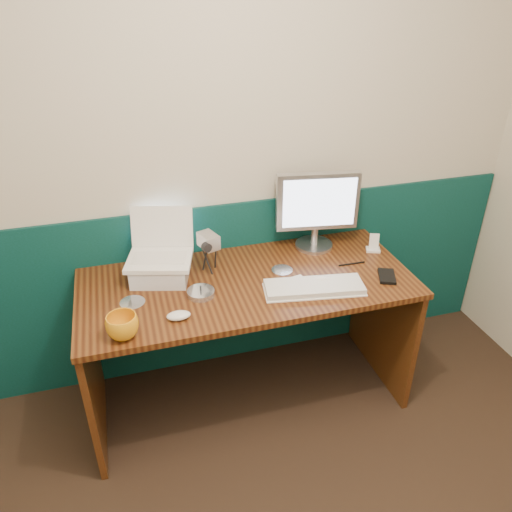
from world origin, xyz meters
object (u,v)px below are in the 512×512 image
object	(u,v)px
laptop	(157,239)
keyboard	(314,288)
desk	(248,342)
mug	(122,326)
camcorder	(209,251)
monitor	(316,210)

from	to	relation	value
laptop	keyboard	world-z (taller)	laptop
laptop	desk	bearing A→B (deg)	-4.04
mug	camcorder	distance (m)	0.61
desk	laptop	distance (m)	0.72
keyboard	laptop	bearing A→B (deg)	164.91
laptop	monitor	size ratio (longest dim) A/B	0.71
laptop	keyboard	bearing A→B (deg)	-8.90
desk	monitor	bearing A→B (deg)	28.25
monitor	mug	bearing A→B (deg)	-144.76
desk	laptop	bearing A→B (deg)	160.49
desk	keyboard	size ratio (longest dim) A/B	3.50
mug	keyboard	bearing A→B (deg)	6.71
keyboard	desk	bearing A→B (deg)	158.61
laptop	mug	distance (m)	0.48
laptop	keyboard	size ratio (longest dim) A/B	0.66
desk	keyboard	distance (m)	0.51
laptop	keyboard	distance (m)	0.77
laptop	mug	bearing A→B (deg)	-100.73
monitor	laptop	bearing A→B (deg)	-164.16
monitor	desk	bearing A→B (deg)	-142.47
mug	desk	bearing A→B (deg)	24.22
keyboard	camcorder	size ratio (longest dim) A/B	2.10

